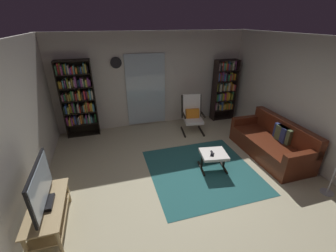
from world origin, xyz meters
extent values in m
plane|color=#BCB491|center=(0.00, 0.00, 0.00)|extent=(7.02, 7.02, 0.00)
cube|color=beige|center=(0.00, 2.90, 1.30)|extent=(5.60, 0.06, 2.60)
cube|color=beige|center=(-2.70, 0.00, 1.30)|extent=(0.06, 6.00, 2.60)
cube|color=beige|center=(2.70, 0.00, 1.30)|extent=(0.06, 6.00, 2.60)
cube|color=silver|center=(-0.21, 2.83, 1.05)|extent=(1.10, 0.01, 2.00)
cube|color=#255D5D|center=(0.41, 0.24, 0.00)|extent=(2.12, 2.14, 0.01)
cube|color=tan|center=(-2.34, -0.39, 0.45)|extent=(0.48, 1.10, 0.02)
cube|color=tan|center=(-2.34, -0.39, 0.21)|extent=(0.44, 1.04, 0.02)
cylinder|color=tan|center=(-2.15, -0.89, 0.22)|extent=(0.05, 0.05, 0.44)
cylinder|color=tan|center=(-2.15, 0.11, 0.22)|extent=(0.05, 0.05, 0.44)
cylinder|color=tan|center=(-2.53, -0.89, 0.22)|extent=(0.05, 0.05, 0.44)
cylinder|color=tan|center=(-2.53, 0.11, 0.22)|extent=(0.05, 0.05, 0.44)
cube|color=#28282D|center=(-2.34, -0.32, 0.26)|extent=(0.29, 0.28, 0.07)
cube|color=black|center=(-2.34, -0.39, 0.49)|extent=(0.20, 0.32, 0.05)
cube|color=black|center=(-2.34, -0.39, 0.82)|extent=(0.04, 1.01, 0.61)
cube|color=silver|center=(-2.32, -0.39, 0.82)|extent=(0.01, 0.95, 0.55)
cube|color=black|center=(-2.41, 2.68, 1.00)|extent=(0.02, 0.30, 1.99)
cube|color=black|center=(-1.60, 2.68, 1.00)|extent=(0.02, 0.30, 1.99)
cube|color=black|center=(-2.01, 2.82, 1.00)|extent=(0.83, 0.02, 1.99)
cube|color=black|center=(-2.01, 2.68, 0.02)|extent=(0.80, 0.28, 0.02)
cube|color=black|center=(-2.01, 2.68, 0.33)|extent=(0.80, 0.28, 0.02)
cube|color=black|center=(-2.01, 2.68, 0.66)|extent=(0.80, 0.28, 0.02)
cube|color=black|center=(-2.01, 2.68, 1.00)|extent=(0.80, 0.28, 0.02)
cube|color=black|center=(-2.01, 2.68, 1.33)|extent=(0.80, 0.28, 0.02)
cube|color=black|center=(-2.01, 2.68, 1.66)|extent=(0.80, 0.28, 0.02)
cube|color=black|center=(-2.01, 2.68, 1.97)|extent=(0.80, 0.28, 0.02)
cube|color=#99378A|center=(-2.37, 2.66, 0.45)|extent=(0.04, 0.12, 0.22)
cube|color=gold|center=(-2.32, 2.66, 0.42)|extent=(0.03, 0.19, 0.16)
cube|color=#9F8F37|center=(-2.29, 2.67, 0.46)|extent=(0.02, 0.23, 0.23)
cube|color=#9A3392|center=(-2.25, 2.66, 0.45)|extent=(0.02, 0.20, 0.22)
cube|color=orange|center=(-2.22, 2.69, 0.43)|extent=(0.02, 0.16, 0.18)
cube|color=#3C54A4|center=(-2.18, 2.69, 0.46)|extent=(0.04, 0.15, 0.23)
cube|color=black|center=(-2.14, 2.69, 0.47)|extent=(0.02, 0.13, 0.25)
cube|color=slate|center=(-2.11, 2.67, 0.43)|extent=(0.02, 0.18, 0.19)
cube|color=beige|center=(-2.08, 2.69, 0.45)|extent=(0.02, 0.24, 0.22)
cube|color=orange|center=(-2.03, 2.68, 0.46)|extent=(0.04, 0.15, 0.24)
cube|color=brown|center=(-1.98, 2.67, 0.47)|extent=(0.04, 0.13, 0.26)
cube|color=teal|center=(-1.94, 2.69, 0.41)|extent=(0.04, 0.17, 0.15)
cube|color=#8B3E8C|center=(-1.89, 2.68, 0.46)|extent=(0.03, 0.18, 0.24)
cube|color=#398A43|center=(-1.85, 2.70, 0.42)|extent=(0.03, 0.24, 0.16)
cube|color=beige|center=(-1.81, 2.69, 0.46)|extent=(0.03, 0.23, 0.24)
cube|color=teal|center=(-1.77, 2.68, 0.43)|extent=(0.04, 0.15, 0.18)
cube|color=#17252F|center=(-1.73, 2.67, 0.42)|extent=(0.02, 0.17, 0.16)
cube|color=#262D27|center=(-1.70, 2.69, 0.42)|extent=(0.02, 0.21, 0.15)
cube|color=#2F883D|center=(-1.66, 2.67, 0.45)|extent=(0.03, 0.11, 0.23)
cube|color=black|center=(-2.38, 2.67, 0.77)|extent=(0.03, 0.22, 0.20)
cube|color=#2D58B3|center=(-2.34, 2.68, 0.78)|extent=(0.04, 0.20, 0.22)
cube|color=#929C3F|center=(-2.29, 2.66, 0.75)|extent=(0.04, 0.23, 0.17)
cube|color=orange|center=(-2.25, 2.69, 0.79)|extent=(0.03, 0.11, 0.24)
cube|color=olive|center=(-2.21, 2.68, 0.76)|extent=(0.02, 0.13, 0.19)
cube|color=#883D88|center=(-2.17, 2.69, 0.79)|extent=(0.04, 0.13, 0.25)
cube|color=#389051|center=(-2.13, 2.68, 0.80)|extent=(0.02, 0.19, 0.25)
cube|color=black|center=(-2.09, 2.69, 0.75)|extent=(0.04, 0.19, 0.16)
cube|color=beige|center=(-2.05, 2.69, 0.78)|extent=(0.04, 0.19, 0.22)
cube|color=red|center=(-2.01, 2.67, 0.76)|extent=(0.02, 0.23, 0.18)
cube|color=black|center=(-1.97, 2.69, 0.75)|extent=(0.04, 0.14, 0.16)
cube|color=#5B9897|center=(-1.92, 2.69, 0.76)|extent=(0.04, 0.19, 0.18)
cube|color=orange|center=(-1.88, 2.66, 0.78)|extent=(0.03, 0.19, 0.21)
cube|color=olive|center=(-1.83, 2.69, 0.80)|extent=(0.04, 0.24, 0.26)
cube|color=red|center=(-1.80, 2.67, 0.79)|extent=(0.03, 0.12, 0.25)
cube|color=orange|center=(-1.76, 2.68, 0.77)|extent=(0.03, 0.13, 0.20)
cube|color=gold|center=(-1.71, 2.68, 0.79)|extent=(0.04, 0.19, 0.23)
cube|color=teal|center=(-1.67, 2.68, 0.77)|extent=(0.04, 0.23, 0.19)
cube|color=beige|center=(-2.38, 2.68, 1.08)|extent=(0.02, 0.16, 0.15)
cube|color=#994585|center=(-2.35, 2.67, 1.09)|extent=(0.02, 0.18, 0.17)
cube|color=#2D804A|center=(-2.31, 2.67, 1.09)|extent=(0.04, 0.12, 0.17)
cube|color=brown|center=(-2.27, 2.67, 1.10)|extent=(0.03, 0.12, 0.20)
cube|color=olive|center=(-2.23, 2.68, 1.09)|extent=(0.03, 0.20, 0.17)
cube|color=olive|center=(-2.18, 2.68, 1.09)|extent=(0.03, 0.14, 0.18)
cube|color=#2B783B|center=(-2.15, 2.69, 1.12)|extent=(0.03, 0.16, 0.24)
cube|color=#BAC89B|center=(-2.11, 2.67, 1.12)|extent=(0.03, 0.12, 0.23)
cube|color=black|center=(-2.08, 2.66, 1.09)|extent=(0.03, 0.11, 0.18)
cube|color=red|center=(-2.05, 2.68, 1.09)|extent=(0.03, 0.24, 0.18)
cube|color=beige|center=(-2.01, 2.67, 1.09)|extent=(0.04, 0.10, 0.17)
cube|color=gold|center=(-1.96, 2.67, 1.13)|extent=(0.04, 0.19, 0.25)
cube|color=brown|center=(-1.91, 2.69, 1.08)|extent=(0.03, 0.23, 0.16)
cube|color=#2A2B31|center=(-1.88, 2.66, 1.11)|extent=(0.02, 0.17, 0.21)
cube|color=red|center=(-1.84, 2.68, 1.12)|extent=(0.04, 0.18, 0.23)
cube|color=#953F86|center=(-1.79, 2.69, 1.10)|extent=(0.03, 0.10, 0.19)
cube|color=gold|center=(-1.75, 2.68, 1.09)|extent=(0.03, 0.11, 0.18)
cube|color=teal|center=(-1.71, 2.67, 1.13)|extent=(0.04, 0.23, 0.25)
cube|color=beige|center=(-1.66, 2.66, 1.11)|extent=(0.04, 0.19, 0.22)
cube|color=gold|center=(-2.37, 2.66, 1.42)|extent=(0.04, 0.13, 0.17)
cube|color=orange|center=(-2.33, 2.69, 1.42)|extent=(0.02, 0.24, 0.16)
cube|color=teal|center=(-2.29, 2.69, 1.43)|extent=(0.03, 0.20, 0.19)
cube|color=#894282|center=(-2.24, 2.67, 1.43)|extent=(0.03, 0.11, 0.19)
cube|color=teal|center=(-2.21, 2.69, 1.46)|extent=(0.02, 0.11, 0.24)
cube|color=#949D29|center=(-2.18, 2.68, 1.45)|extent=(0.03, 0.20, 0.23)
cube|color=beige|center=(-2.13, 2.69, 1.42)|extent=(0.04, 0.24, 0.17)
cube|color=#A09732|center=(-2.08, 2.69, 1.44)|extent=(0.04, 0.10, 0.21)
cube|color=beige|center=(-2.04, 2.69, 1.43)|extent=(0.03, 0.12, 0.18)
cube|color=#8E4385|center=(-2.00, 2.69, 1.47)|extent=(0.04, 0.23, 0.26)
cube|color=#202D33|center=(-1.95, 2.69, 1.42)|extent=(0.04, 0.15, 0.17)
cube|color=#3061AF|center=(-1.91, 2.69, 1.42)|extent=(0.02, 0.12, 0.18)
cube|color=#8F4089|center=(-1.87, 2.67, 1.45)|extent=(0.04, 0.14, 0.22)
cube|color=#BBB29D|center=(-1.82, 2.67, 1.44)|extent=(0.03, 0.17, 0.21)
cube|color=#307C44|center=(-1.79, 2.67, 1.41)|extent=(0.02, 0.18, 0.16)
cube|color=#A6913C|center=(-1.75, 2.66, 1.43)|extent=(0.04, 0.20, 0.19)
cube|color=#913C92|center=(-1.71, 2.69, 1.44)|extent=(0.04, 0.15, 0.21)
cube|color=#8A3C87|center=(-1.67, 2.67, 1.42)|extent=(0.03, 0.12, 0.16)
cube|color=#407D50|center=(-2.37, 2.69, 1.78)|extent=(0.03, 0.24, 0.22)
cube|color=red|center=(-2.33, 2.70, 1.80)|extent=(0.04, 0.16, 0.26)
cube|color=olive|center=(-2.29, 2.69, 1.79)|extent=(0.03, 0.12, 0.26)
cube|color=#973F82|center=(-2.25, 2.66, 1.78)|extent=(0.03, 0.24, 0.23)
cube|color=#2C8843|center=(-2.21, 2.69, 1.78)|extent=(0.04, 0.10, 0.23)
cube|color=gold|center=(-2.18, 2.68, 1.78)|extent=(0.02, 0.16, 0.23)
cube|color=#579AA3|center=(-2.15, 2.67, 1.79)|extent=(0.02, 0.13, 0.24)
cube|color=beige|center=(-2.11, 2.66, 1.77)|extent=(0.03, 0.16, 0.21)
cube|color=#883592|center=(-2.06, 2.68, 1.74)|extent=(0.04, 0.20, 0.16)
cube|color=red|center=(-2.02, 2.69, 1.76)|extent=(0.04, 0.21, 0.18)
cube|color=#579D92|center=(-1.99, 2.67, 1.77)|extent=(0.03, 0.23, 0.20)
cube|color=orange|center=(-1.93, 2.67, 1.74)|extent=(0.04, 0.17, 0.15)
cube|color=#398E4E|center=(-1.89, 2.69, 1.75)|extent=(0.02, 0.12, 0.16)
cube|color=#2F292A|center=(-1.86, 2.67, 1.75)|extent=(0.02, 0.23, 0.18)
cube|color=#3758A1|center=(-1.82, 2.66, 1.75)|extent=(0.03, 0.18, 0.17)
cube|color=#A19239|center=(-1.79, 2.69, 1.75)|extent=(0.03, 0.19, 0.17)
cube|color=teal|center=(-1.75, 2.70, 1.79)|extent=(0.02, 0.18, 0.24)
cube|color=#AA9B3B|center=(-1.71, 2.69, 1.78)|extent=(0.04, 0.22, 0.23)
cube|color=#2D2331|center=(-1.67, 2.69, 1.75)|extent=(0.03, 0.10, 0.16)
cube|color=black|center=(1.81, 2.60, 0.91)|extent=(0.02, 0.30, 1.82)
cube|color=black|center=(2.48, 2.60, 0.91)|extent=(0.02, 0.30, 1.82)
cube|color=black|center=(2.14, 2.74, 0.91)|extent=(0.68, 0.02, 1.82)
cube|color=black|center=(2.14, 2.60, 0.02)|extent=(0.65, 0.28, 0.02)
cube|color=black|center=(2.14, 2.60, 0.30)|extent=(0.65, 0.28, 0.02)
cube|color=black|center=(2.14, 2.60, 0.61)|extent=(0.65, 0.28, 0.02)
cube|color=black|center=(2.14, 2.60, 0.91)|extent=(0.65, 0.28, 0.02)
cube|color=black|center=(2.14, 2.60, 1.21)|extent=(0.65, 0.28, 0.02)
cube|color=black|center=(2.14, 2.60, 1.51)|extent=(0.65, 0.28, 0.02)
cube|color=black|center=(2.14, 2.60, 1.80)|extent=(0.65, 0.28, 0.02)
cube|color=gold|center=(1.85, 2.59, 0.43)|extent=(0.02, 0.12, 0.24)
cube|color=#9C4783|center=(1.88, 2.59, 0.43)|extent=(0.02, 0.10, 0.25)
cube|color=beige|center=(1.92, 2.61, 0.42)|extent=(0.04, 0.14, 0.22)
cube|color=black|center=(1.97, 2.61, 0.39)|extent=(0.03, 0.21, 0.15)
cube|color=#C4B0A5|center=(2.00, 2.60, 0.41)|extent=(0.03, 0.14, 0.20)
cube|color=yellow|center=(2.05, 2.60, 0.39)|extent=(0.03, 0.17, 0.16)
cube|color=#3E67B3|center=(2.09, 2.58, 0.44)|extent=(0.02, 0.21, 0.27)
cube|color=orange|center=(2.12, 2.58, 0.42)|extent=(0.02, 0.13, 0.22)
cube|color=#A5993C|center=(2.15, 2.60, 0.40)|extent=(0.04, 0.20, 0.17)
cube|color=orange|center=(2.20, 2.59, 0.40)|extent=(0.03, 0.14, 0.18)
cube|color=orange|center=(2.24, 2.59, 0.40)|extent=(0.03, 0.12, 0.17)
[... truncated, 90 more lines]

